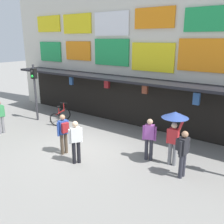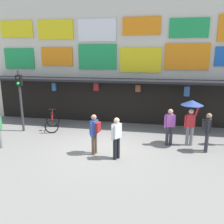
{
  "view_description": "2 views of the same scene",
  "coord_description": "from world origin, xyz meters",
  "px_view_note": "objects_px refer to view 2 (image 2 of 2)",
  "views": [
    {
      "loc": [
        6.82,
        -7.04,
        4.56
      ],
      "look_at": [
        1.16,
        0.73,
        1.69
      ],
      "focal_mm": 39.55,
      "sensor_mm": 36.0,
      "label": 1
    },
    {
      "loc": [
        2.15,
        -9.35,
        4.04
      ],
      "look_at": [
        0.2,
        0.92,
        1.41
      ],
      "focal_mm": 37.41,
      "sensor_mm": 36.0,
      "label": 2
    }
  ],
  "objects_px": {
    "bicycle_parked": "(52,123)",
    "pedestrian_with_umbrella": "(192,110)",
    "pedestrian_in_yellow": "(95,131)",
    "traffic_light_near": "(20,91)",
    "pedestrian_in_black": "(117,136)",
    "pedestrian_in_white": "(170,125)",
    "pedestrian_in_blue": "(207,129)"
  },
  "relations": [
    {
      "from": "traffic_light_near",
      "to": "pedestrian_in_black",
      "type": "bearing_deg",
      "value": -23.96
    },
    {
      "from": "pedestrian_in_white",
      "to": "bicycle_parked",
      "type": "bearing_deg",
      "value": 170.25
    },
    {
      "from": "pedestrian_in_white",
      "to": "pedestrian_with_umbrella",
      "type": "height_order",
      "value": "pedestrian_with_umbrella"
    },
    {
      "from": "bicycle_parked",
      "to": "pedestrian_in_white",
      "type": "relative_size",
      "value": 0.8
    },
    {
      "from": "bicycle_parked",
      "to": "pedestrian_with_umbrella",
      "type": "height_order",
      "value": "pedestrian_with_umbrella"
    },
    {
      "from": "traffic_light_near",
      "to": "pedestrian_in_black",
      "type": "relative_size",
      "value": 1.9
    },
    {
      "from": "traffic_light_near",
      "to": "pedestrian_in_white",
      "type": "relative_size",
      "value": 1.9
    },
    {
      "from": "pedestrian_in_blue",
      "to": "pedestrian_in_white",
      "type": "distance_m",
      "value": 1.56
    },
    {
      "from": "bicycle_parked",
      "to": "pedestrian_in_blue",
      "type": "bearing_deg",
      "value": -11.16
    },
    {
      "from": "bicycle_parked",
      "to": "pedestrian_in_yellow",
      "type": "relative_size",
      "value": 0.8
    },
    {
      "from": "pedestrian_in_blue",
      "to": "pedestrian_in_yellow",
      "type": "bearing_deg",
      "value": -166.18
    },
    {
      "from": "traffic_light_near",
      "to": "pedestrian_with_umbrella",
      "type": "distance_m",
      "value": 8.48
    },
    {
      "from": "bicycle_parked",
      "to": "pedestrian_in_yellow",
      "type": "height_order",
      "value": "pedestrian_in_yellow"
    },
    {
      "from": "pedestrian_in_white",
      "to": "pedestrian_in_black",
      "type": "bearing_deg",
      "value": -138.53
    },
    {
      "from": "pedestrian_in_white",
      "to": "pedestrian_with_umbrella",
      "type": "bearing_deg",
      "value": 9.99
    },
    {
      "from": "pedestrian_in_black",
      "to": "pedestrian_in_white",
      "type": "distance_m",
      "value": 2.78
    },
    {
      "from": "pedestrian_with_umbrella",
      "to": "pedestrian_in_yellow",
      "type": "bearing_deg",
      "value": -156.36
    },
    {
      "from": "pedestrian_in_black",
      "to": "pedestrian_in_white",
      "type": "height_order",
      "value": "same"
    },
    {
      "from": "bicycle_parked",
      "to": "pedestrian_in_black",
      "type": "relative_size",
      "value": 0.8
    },
    {
      "from": "traffic_light_near",
      "to": "pedestrian_in_black",
      "type": "height_order",
      "value": "traffic_light_near"
    },
    {
      "from": "pedestrian_with_umbrella",
      "to": "traffic_light_near",
      "type": "bearing_deg",
      "value": 177.08
    },
    {
      "from": "pedestrian_in_blue",
      "to": "pedestrian_in_white",
      "type": "bearing_deg",
      "value": 163.18
    },
    {
      "from": "pedestrian_in_yellow",
      "to": "traffic_light_near",
      "type": "bearing_deg",
      "value": 154.57
    },
    {
      "from": "pedestrian_in_yellow",
      "to": "pedestrian_in_white",
      "type": "xyz_separation_m",
      "value": [
        3.03,
        1.56,
        -0.04
      ]
    },
    {
      "from": "bicycle_parked",
      "to": "pedestrian_in_yellow",
      "type": "distance_m",
      "value": 4.07
    },
    {
      "from": "pedestrian_in_blue",
      "to": "pedestrian_in_yellow",
      "type": "distance_m",
      "value": 4.66
    },
    {
      "from": "pedestrian_in_blue",
      "to": "pedestrian_in_black",
      "type": "relative_size",
      "value": 1.0
    },
    {
      "from": "pedestrian_in_black",
      "to": "pedestrian_in_white",
      "type": "xyz_separation_m",
      "value": [
        2.09,
        1.84,
        0.0
      ]
    },
    {
      "from": "bicycle_parked",
      "to": "pedestrian_with_umbrella",
      "type": "xyz_separation_m",
      "value": [
        7.0,
        -0.89,
        1.25
      ]
    },
    {
      "from": "pedestrian_in_blue",
      "to": "pedestrian_in_black",
      "type": "xyz_separation_m",
      "value": [
        -3.57,
        -1.39,
        -0.04
      ]
    },
    {
      "from": "traffic_light_near",
      "to": "bicycle_parked",
      "type": "height_order",
      "value": "traffic_light_near"
    },
    {
      "from": "pedestrian_in_black",
      "to": "pedestrian_with_umbrella",
      "type": "distance_m",
      "value": 3.66
    }
  ]
}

